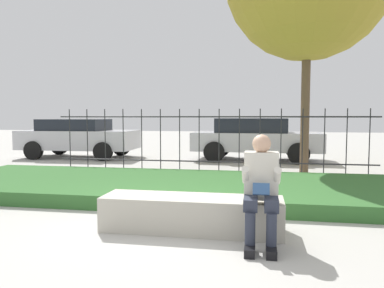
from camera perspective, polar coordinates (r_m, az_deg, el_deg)
name	(u,v)px	position (r m, az deg, el deg)	size (l,w,h in m)	color
ground_plane	(162,229)	(4.90, -4.63, -12.79)	(60.00, 60.00, 0.00)	#B2AFA8
stone_bench	(192,216)	(4.77, -0.06, -10.87)	(2.25, 0.60, 0.43)	#B7B2A3
person_seated_reader	(261,185)	(4.27, 10.49, -6.21)	(0.42, 0.73, 1.23)	black
grass_berm	(192,188)	(6.97, 0.06, -6.65)	(9.83, 3.02, 0.23)	#33662D
iron_fence	(209,140)	(9.13, 2.61, 0.54)	(7.83, 0.03, 1.61)	#232326
car_parked_center	(255,138)	(12.31, 9.60, 0.96)	(4.11, 1.96, 1.36)	#B7B7BC
car_parked_left	(78,137)	(13.53, -16.93, 1.05)	(3.93, 1.95, 1.33)	#B7B7BC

